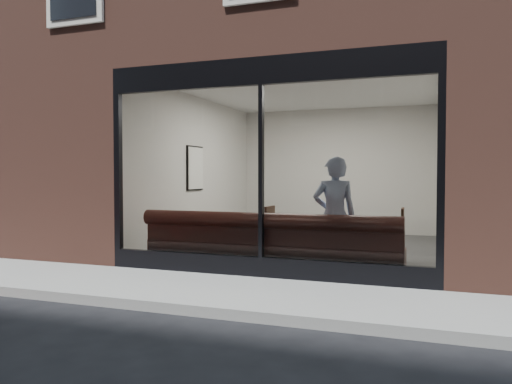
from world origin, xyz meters
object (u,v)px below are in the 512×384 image
(cafe_table_right, at_px, (350,221))
(cafe_chair_left, at_px, (260,246))
(person, at_px, (334,216))
(banquette, at_px, (270,258))
(cafe_table_left, at_px, (232,217))
(cafe_chair_right, at_px, (391,250))

(cafe_table_right, xyz_separation_m, cafe_chair_left, (-1.60, 0.05, -0.50))
(person, bearing_deg, cafe_table_right, -113.98)
(banquette, xyz_separation_m, cafe_chair_left, (-0.55, 1.10, 0.01))
(cafe_table_left, height_order, cafe_table_right, same)
(cafe_chair_left, height_order, cafe_chair_right, cafe_chair_left)
(person, relative_size, cafe_chair_left, 4.03)
(banquette, distance_m, cafe_table_left, 1.60)
(cafe_chair_left, bearing_deg, cafe_chair_right, -171.53)
(person, bearing_deg, banquette, -5.83)
(cafe_table_right, bearing_deg, banquette, -135.11)
(person, distance_m, cafe_chair_left, 1.87)
(cafe_chair_left, relative_size, cafe_chair_right, 1.07)
(banquette, xyz_separation_m, person, (0.96, 0.20, 0.66))
(banquette, relative_size, person, 2.26)
(cafe_chair_right, bearing_deg, banquette, 37.48)
(cafe_table_right, relative_size, cafe_chair_left, 1.39)
(banquette, relative_size, cafe_table_right, 6.53)
(person, xyz_separation_m, cafe_table_right, (0.10, 0.85, -0.15))
(person, bearing_deg, cafe_chair_right, -139.66)
(person, xyz_separation_m, cafe_chair_left, (-1.51, 0.90, -0.65))
(banquette, height_order, cafe_chair_right, banquette)
(cafe_table_right, height_order, cafe_chair_right, cafe_table_right)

